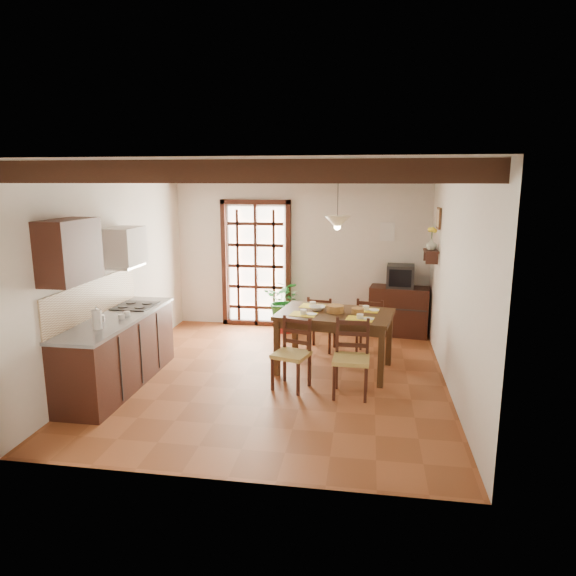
% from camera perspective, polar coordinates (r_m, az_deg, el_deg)
% --- Properties ---
extents(ground_plane, '(5.00, 5.00, 0.00)m').
position_cam_1_polar(ground_plane, '(7.08, -1.32, -9.79)').
color(ground_plane, brown).
extents(room_shell, '(4.52, 5.02, 2.81)m').
position_cam_1_polar(room_shell, '(6.63, -1.39, 4.96)').
color(room_shell, silver).
rests_on(room_shell, ground_plane).
extents(ceiling_beams, '(4.50, 4.34, 0.20)m').
position_cam_1_polar(ceiling_beams, '(6.58, -1.43, 12.54)').
color(ceiling_beams, black).
rests_on(ceiling_beams, room_shell).
extents(french_door, '(1.26, 0.11, 2.32)m').
position_cam_1_polar(french_door, '(9.25, -3.56, 2.93)').
color(french_door, white).
rests_on(french_door, ground_plane).
extents(kitchen_counter, '(0.64, 2.25, 1.38)m').
position_cam_1_polar(kitchen_counter, '(6.99, -18.33, -6.58)').
color(kitchen_counter, black).
rests_on(kitchen_counter, ground_plane).
extents(upper_cabinet, '(0.35, 0.80, 0.70)m').
position_cam_1_polar(upper_cabinet, '(6.16, -23.11, 3.79)').
color(upper_cabinet, black).
rests_on(upper_cabinet, room_shell).
extents(range_hood, '(0.38, 0.60, 0.54)m').
position_cam_1_polar(range_hood, '(7.24, -17.69, 4.34)').
color(range_hood, white).
rests_on(range_hood, room_shell).
extents(counter_items, '(0.50, 1.43, 0.25)m').
position_cam_1_polar(counter_items, '(6.94, -18.26, -2.54)').
color(counter_items, black).
rests_on(counter_items, kitchen_counter).
extents(dining_table, '(1.67, 1.21, 0.83)m').
position_cam_1_polar(dining_table, '(7.11, 5.25, -3.54)').
color(dining_table, '#3A2412').
rests_on(dining_table, ground_plane).
extents(chair_near_left, '(0.52, 0.51, 0.91)m').
position_cam_1_polar(chair_near_left, '(6.62, 0.41, -8.73)').
color(chair_near_left, tan).
rests_on(chair_near_left, ground_plane).
extents(chair_near_right, '(0.45, 0.43, 0.95)m').
position_cam_1_polar(chair_near_right, '(6.45, 7.00, -9.28)').
color(chair_near_right, tan).
rests_on(chair_near_right, ground_plane).
extents(chair_far_left, '(0.46, 0.44, 0.87)m').
position_cam_1_polar(chair_far_left, '(8.06, 3.73, -5.02)').
color(chair_far_left, tan).
rests_on(chair_far_left, ground_plane).
extents(chair_far_right, '(0.48, 0.46, 0.90)m').
position_cam_1_polar(chair_far_right, '(7.92, 9.15, -5.39)').
color(chair_far_right, tan).
rests_on(chair_far_right, ground_plane).
extents(table_setting, '(1.12, 0.75, 0.10)m').
position_cam_1_polar(table_setting, '(7.06, 5.28, -1.78)').
color(table_setting, yellow).
rests_on(table_setting, dining_table).
extents(table_bowl, '(0.28, 0.28, 0.05)m').
position_cam_1_polar(table_bowl, '(7.19, 3.22, -2.24)').
color(table_bowl, white).
rests_on(table_bowl, dining_table).
extents(sideboard, '(1.03, 0.57, 0.84)m').
position_cam_1_polar(sideboard, '(8.99, 12.21, -2.52)').
color(sideboard, black).
rests_on(sideboard, ground_plane).
extents(crt_tv, '(0.48, 0.45, 0.38)m').
position_cam_1_polar(crt_tv, '(8.85, 12.38, 1.29)').
color(crt_tv, black).
rests_on(crt_tv, sideboard).
extents(fuse_box, '(0.25, 0.03, 0.32)m').
position_cam_1_polar(fuse_box, '(9.00, 10.98, 6.17)').
color(fuse_box, white).
rests_on(fuse_box, room_shell).
extents(plant_pot, '(0.37, 0.37, 0.23)m').
position_cam_1_polar(plant_pot, '(9.07, -0.38, -4.13)').
color(plant_pot, maroon).
rests_on(plant_pot, ground_plane).
extents(potted_plant, '(1.93, 1.72, 1.94)m').
position_cam_1_polar(potted_plant, '(8.95, -0.38, -1.30)').
color(potted_plant, '#144C19').
rests_on(potted_plant, ground_plane).
extents(wall_shelf, '(0.20, 0.42, 0.20)m').
position_cam_1_polar(wall_shelf, '(8.21, 15.59, 3.73)').
color(wall_shelf, black).
rests_on(wall_shelf, room_shell).
extents(shelf_vase, '(0.15, 0.15, 0.15)m').
position_cam_1_polar(shelf_vase, '(8.19, 15.65, 4.69)').
color(shelf_vase, '#B2BFB2').
rests_on(shelf_vase, wall_shelf).
extents(shelf_flowers, '(0.14, 0.14, 0.36)m').
position_cam_1_polar(shelf_flowers, '(8.17, 15.73, 6.13)').
color(shelf_flowers, yellow).
rests_on(shelf_flowers, shelf_vase).
extents(framed_picture, '(0.03, 0.32, 0.32)m').
position_cam_1_polar(framed_picture, '(8.16, 16.39, 7.45)').
color(framed_picture, brown).
rests_on(framed_picture, room_shell).
extents(pendant_lamp, '(0.36, 0.36, 0.84)m').
position_cam_1_polar(pendant_lamp, '(6.98, 5.51, 7.43)').
color(pendant_lamp, black).
rests_on(pendant_lamp, room_shell).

